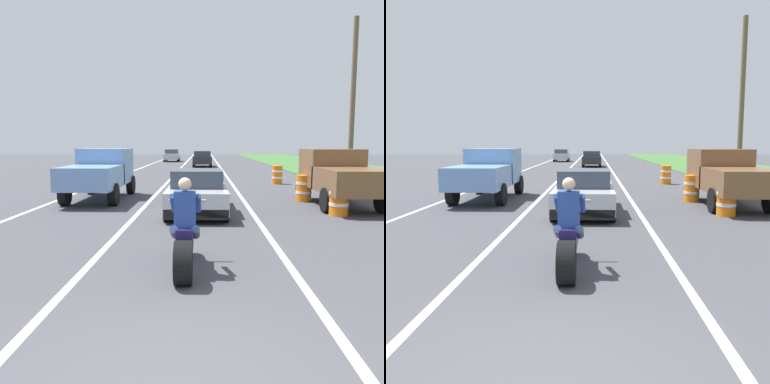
# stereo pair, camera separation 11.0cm
# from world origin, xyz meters

# --- Properties ---
(lane_stripe_left_solid) EXTENTS (0.14, 120.00, 0.01)m
(lane_stripe_left_solid) POSITION_xyz_m (-5.40, 20.00, 0.00)
(lane_stripe_left_solid) COLOR white
(lane_stripe_left_solid) RESTS_ON ground
(lane_stripe_right_solid) EXTENTS (0.14, 120.00, 0.01)m
(lane_stripe_right_solid) POSITION_xyz_m (1.80, 20.00, 0.00)
(lane_stripe_right_solid) COLOR white
(lane_stripe_right_solid) RESTS_ON ground
(lane_stripe_centre_dashed) EXTENTS (0.14, 120.00, 0.01)m
(lane_stripe_centre_dashed) POSITION_xyz_m (-1.80, 20.00, 0.00)
(lane_stripe_centre_dashed) COLOR white
(lane_stripe_centre_dashed) RESTS_ON ground
(motorcycle_with_rider) EXTENTS (0.70, 2.21, 1.62)m
(motorcycle_with_rider) POSITION_xyz_m (-0.05, 3.42, 0.59)
(motorcycle_with_rider) COLOR black
(motorcycle_with_rider) RESTS_ON ground
(sports_car_silver) EXTENTS (1.84, 4.30, 1.37)m
(sports_car_silver) POSITION_xyz_m (0.06, 9.40, 0.63)
(sports_car_silver) COLOR #B7B7BC
(sports_car_silver) RESTS_ON ground
(pickup_truck_left_lane_light_blue) EXTENTS (2.02, 4.80, 1.98)m
(pickup_truck_left_lane_light_blue) POSITION_xyz_m (-3.78, 12.29, 1.11)
(pickup_truck_left_lane_light_blue) COLOR #6B93C6
(pickup_truck_left_lane_light_blue) RESTS_ON ground
(pickup_truck_right_shoulder_brown) EXTENTS (2.02, 4.80, 1.98)m
(pickup_truck_right_shoulder_brown) POSITION_xyz_m (5.04, 11.05, 1.11)
(pickup_truck_right_shoulder_brown) COLOR brown
(pickup_truck_right_shoulder_brown) RESTS_ON ground
(utility_pole_roadside) EXTENTS (0.24, 0.24, 8.15)m
(utility_pole_roadside) POSITION_xyz_m (7.46, 16.70, 4.08)
(utility_pole_roadside) COLOR brown
(utility_pole_roadside) RESTS_ON ground
(construction_barrel_nearest) EXTENTS (0.58, 0.58, 1.00)m
(construction_barrel_nearest) POSITION_xyz_m (4.37, 8.95, 0.50)
(construction_barrel_nearest) COLOR orange
(construction_barrel_nearest) RESTS_ON ground
(construction_barrel_mid) EXTENTS (0.58, 0.58, 1.00)m
(construction_barrel_mid) POSITION_xyz_m (4.06, 11.96, 0.50)
(construction_barrel_mid) COLOR orange
(construction_barrel_mid) RESTS_ON ground
(construction_barrel_far) EXTENTS (0.58, 0.58, 1.00)m
(construction_barrel_far) POSITION_xyz_m (4.26, 18.59, 0.50)
(construction_barrel_far) COLOR orange
(construction_barrel_far) RESTS_ON ground
(distant_car_far_ahead) EXTENTS (1.80, 4.00, 1.50)m
(distant_car_far_ahead) POSITION_xyz_m (0.12, 35.08, 0.77)
(distant_car_far_ahead) COLOR #262628
(distant_car_far_ahead) RESTS_ON ground
(distant_car_further_ahead) EXTENTS (1.80, 4.00, 1.50)m
(distant_car_further_ahead) POSITION_xyz_m (-3.66, 46.06, 0.77)
(distant_car_further_ahead) COLOR #B2B2B7
(distant_car_further_ahead) RESTS_ON ground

